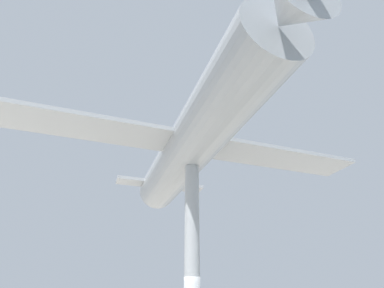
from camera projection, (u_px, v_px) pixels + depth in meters
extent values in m
cylinder|color=#999EA3|center=(192.00, 251.00, 10.92)|extent=(0.57, 0.57, 6.71)
cylinder|color=#93999E|center=(192.00, 144.00, 13.00)|extent=(5.69, 13.34, 2.17)
cube|color=#93999E|center=(192.00, 144.00, 13.00)|extent=(16.07, 6.24, 0.18)
cube|color=#93999E|center=(160.00, 185.00, 17.94)|extent=(5.25, 2.37, 0.18)
cube|color=#93999E|center=(161.00, 171.00, 18.36)|extent=(0.47, 1.11, 1.67)
cone|color=#93999E|center=(292.00, 9.00, 7.01)|extent=(2.08, 1.56, 1.85)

